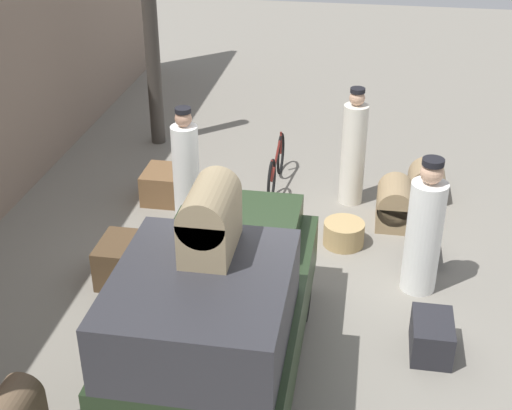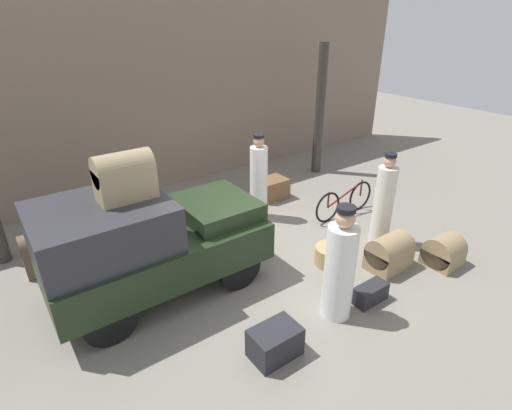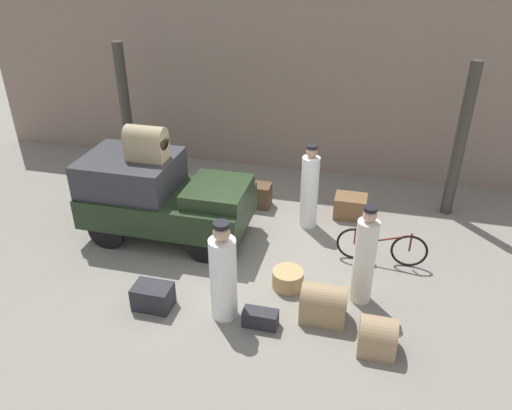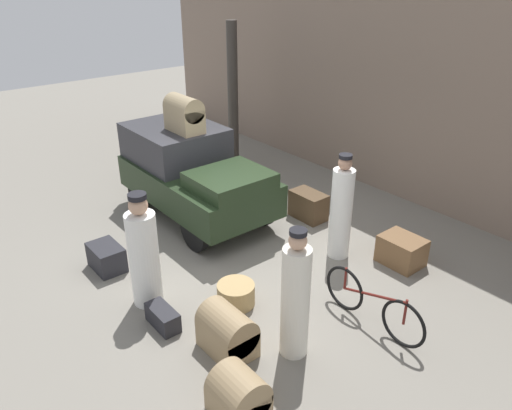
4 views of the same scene
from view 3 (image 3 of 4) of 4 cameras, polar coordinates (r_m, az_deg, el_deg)
name	(u,v)px [view 3 (image 3 of 4)]	position (r m, az deg, el deg)	size (l,w,h in m)	color
ground_plane	(243,252)	(9.69, -1.44, -5.34)	(30.00, 30.00, 0.00)	gray
station_building_facade	(287,81)	(12.40, 3.53, 13.93)	(16.00, 0.15, 4.50)	gray
canopy_pillar_left	(126,113)	(12.35, -14.62, 10.09)	(0.24, 0.24, 3.30)	#38332D
canopy_pillar_right	(460,142)	(11.09, 22.30, 6.69)	(0.24, 0.24, 3.30)	#38332D
truck	(160,195)	(9.98, -10.95, 1.18)	(3.22, 1.65, 1.64)	black
bicycle	(381,247)	(9.49, 14.15, -4.66)	(1.65, 0.04, 0.70)	black
wicker_basket	(288,279)	(8.74, 3.66, -8.42)	(0.54, 0.54, 0.32)	tan
porter_with_bicycle	(364,259)	(8.26, 12.28, -6.03)	(0.35, 0.35, 1.76)	silver
porter_carrying_trunk	(223,275)	(7.79, -3.76, -8.00)	(0.42, 0.42, 1.73)	white
conductor_in_dark_uniform	(310,190)	(10.17, 6.14, 1.73)	(0.36, 0.36, 1.80)	white
suitcase_black_upright	(260,318)	(7.98, 0.50, -12.82)	(0.55, 0.26, 0.28)	#232328
trunk_large_brown	(255,195)	(11.13, -0.12, 1.16)	(0.70, 0.42, 0.53)	#4C3823
trunk_wicker_pale	(324,304)	(8.07, 7.74, -11.11)	(0.71, 0.50, 0.63)	#937A56
suitcase_small_leather	(377,337)	(7.76, 13.71, -14.45)	(0.54, 0.54, 0.55)	#937A56
trunk_barrel_dark	(138,178)	(11.98, -13.36, 3.06)	(0.52, 0.39, 0.73)	brown
trunk_umber_medium	(350,206)	(10.93, 10.72, -0.14)	(0.67, 0.53, 0.47)	brown
suitcase_tan_flat	(153,296)	(8.45, -11.69, -10.19)	(0.63, 0.43, 0.41)	#232328
trunk_on_truck_roof	(146,143)	(9.60, -12.45, 6.98)	(0.76, 0.43, 0.66)	#9E8966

